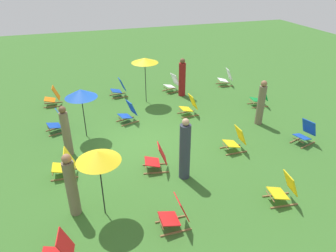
{
  "coord_description": "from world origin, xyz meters",
  "views": [
    {
      "loc": [
        9.01,
        -1.67,
        5.57
      ],
      "look_at": [
        0.0,
        1.2,
        0.5
      ],
      "focal_mm": 33.25,
      "sensor_mm": 36.0,
      "label": 1
    }
  ],
  "objects": [
    {
      "name": "umbrella_1",
      "position": [
        3.0,
        -1.4,
        1.69
      ],
      "size": [
        1.03,
        1.03,
        1.83
      ],
      "color": "black",
      "rests_on": "ground"
    },
    {
      "name": "deckchair_7",
      "position": [
        -4.23,
        2.77,
        0.37
      ],
      "size": [
        0.65,
        0.86,
        0.83
      ],
      "rotation": [
        0.0,
        0.0,
        0.26
      ],
      "color": "olive",
      "rests_on": "ground"
    },
    {
      "name": "deckchair_12",
      "position": [
        -4.23,
        -2.63,
        0.37
      ],
      "size": [
        0.53,
        0.79,
        0.83
      ],
      "rotation": [
        0.0,
        0.0,
        -0.07
      ],
      "color": "olive",
      "rests_on": "ground"
    },
    {
      "name": "person_2",
      "position": [
        2.22,
        0.99,
        0.89
      ],
      "size": [
        0.33,
        0.33,
        1.89
      ],
      "rotation": [
        0.0,
        0.0,
        1.62
      ],
      "color": "#333847",
      "rests_on": "ground"
    },
    {
      "name": "deckchair_3",
      "position": [
        -1.74,
        -2.45,
        0.37
      ],
      "size": [
        0.65,
        0.86,
        0.83
      ],
      "rotation": [
        0.0,
        0.0,
        0.26
      ],
      "color": "olive",
      "rests_on": "ground"
    },
    {
      "name": "deckchair_10",
      "position": [
        4.24,
        -2.45,
        0.37
      ],
      "size": [
        0.59,
        0.82,
        0.83
      ],
      "rotation": [
        0.0,
        0.0,
        -0.15
      ],
      "color": "olive",
      "rests_on": "ground"
    },
    {
      "name": "umbrella_0",
      "position": [
        -1.05,
        -1.52,
        1.64
      ],
      "size": [
        1.08,
        1.08,
        1.79
      ],
      "color": "black",
      "rests_on": "ground"
    },
    {
      "name": "deckchair_15",
      "position": [
        1.67,
        5.58,
        0.37
      ],
      "size": [
        0.67,
        0.86,
        0.83
      ],
      "rotation": [
        0.0,
        0.0,
        0.29
      ],
      "color": "olive",
      "rests_on": "ground"
    },
    {
      "name": "deckchair_11",
      "position": [
        1.09,
        -2.27,
        0.37
      ],
      "size": [
        0.53,
        0.79,
        0.83
      ],
      "rotation": [
        0.0,
        0.0,
        -0.07
      ],
      "color": "olive",
      "rests_on": "ground"
    },
    {
      "name": "deckchair_4",
      "position": [
        -1.73,
        0.15,
        0.37
      ],
      "size": [
        0.67,
        0.86,
        0.83
      ],
      "rotation": [
        0.0,
        0.0,
        0.28
      ],
      "color": "olive",
      "rests_on": "ground"
    },
    {
      "name": "ground_plane",
      "position": [
        0.0,
        0.0,
        0.0
      ],
      "size": [
        40.0,
        40.0,
        0.0
      ],
      "primitive_type": "plane",
      "color": "#386B28"
    },
    {
      "name": "deckchair_6",
      "position": [
        1.38,
        3.08,
        0.37
      ],
      "size": [
        0.48,
        0.76,
        0.83
      ],
      "rotation": [
        0.0,
        0.0,
        0.0
      ],
      "color": "olive",
      "rests_on": "ground"
    },
    {
      "name": "deckchair_2",
      "position": [
        -4.18,
        5.57,
        0.37
      ],
      "size": [
        0.57,
        0.82,
        0.83
      ],
      "rotation": [
        0.0,
        0.0,
        -0.13
      ],
      "color": "olive",
      "rests_on": "ground"
    },
    {
      "name": "deckchair_0",
      "position": [
        3.96,
        3.07,
        0.37
      ],
      "size": [
        0.56,
        0.81,
        0.83
      ],
      "rotation": [
        0.0,
        0.0,
        -0.11
      ],
      "color": "olive",
      "rests_on": "ground"
    },
    {
      "name": "person_0",
      "position": [
        -0.05,
        4.86,
        0.84
      ],
      "size": [
        0.39,
        0.39,
        1.74
      ],
      "rotation": [
        0.0,
        0.0,
        3.99
      ],
      "color": "#72664C",
      "rests_on": "ground"
    },
    {
      "name": "deckchair_1",
      "position": [
        -4.38,
        0.25,
        0.37
      ],
      "size": [
        0.54,
        0.8,
        0.83
      ],
      "rotation": [
        0.0,
        0.0,
        0.09
      ],
      "color": "olive",
      "rests_on": "ground"
    },
    {
      "name": "person_1",
      "position": [
        -0.02,
        -2.14,
        0.82
      ],
      "size": [
        0.38,
        0.38,
        1.7
      ],
      "rotation": [
        0.0,
        0.0,
        5.47
      ],
      "color": "#72664C",
      "rests_on": "ground"
    },
    {
      "name": "deckchair_9",
      "position": [
        -1.51,
        5.82,
        0.37
      ],
      "size": [
        0.55,
        0.8,
        0.83
      ],
      "rotation": [
        0.0,
        0.0,
        -0.1
      ],
      "color": "olive",
      "rests_on": "ground"
    },
    {
      "name": "person_4",
      "position": [
        -3.6,
        3.02,
        0.83
      ],
      "size": [
        0.42,
        0.42,
        1.75
      ],
      "rotation": [
        0.0,
        0.0,
        2.73
      ],
      "color": "maroon",
      "rests_on": "ground"
    },
    {
      "name": "deckchair_13",
      "position": [
        1.62,
        0.35,
        0.37
      ],
      "size": [
        0.61,
        0.83,
        0.83
      ],
      "rotation": [
        0.0,
        0.0,
        -0.19
      ],
      "color": "olive",
      "rests_on": "ground"
    },
    {
      "name": "deckchair_14",
      "position": [
        -1.59,
        2.61,
        0.37
      ],
      "size": [
        0.52,
        0.79,
        0.83
      ],
      "rotation": [
        0.0,
        0.0,
        0.06
      ],
      "color": "olive",
      "rests_on": "ground"
    },
    {
      "name": "person_3",
      "position": [
        2.77,
        -2.09,
        0.83
      ],
      "size": [
        0.39,
        0.39,
        1.73
      ],
      "rotation": [
        0.0,
        0.0,
        2.18
      ],
      "color": "#72664C",
      "rests_on": "ground"
    },
    {
      "name": "umbrella_2",
      "position": [
        -3.36,
        1.26,
        1.87
      ],
      "size": [
        1.13,
        1.13,
        1.98
      ],
      "color": "black",
      "rests_on": "ground"
    },
    {
      "name": "deckchair_8",
      "position": [
        3.94,
        0.13,
        0.37
      ],
      "size": [
        0.49,
        0.76,
        0.83
      ],
      "rotation": [
        0.0,
        0.0,
        -0.01
      ],
      "color": "olive",
      "rests_on": "ground"
    }
  ]
}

